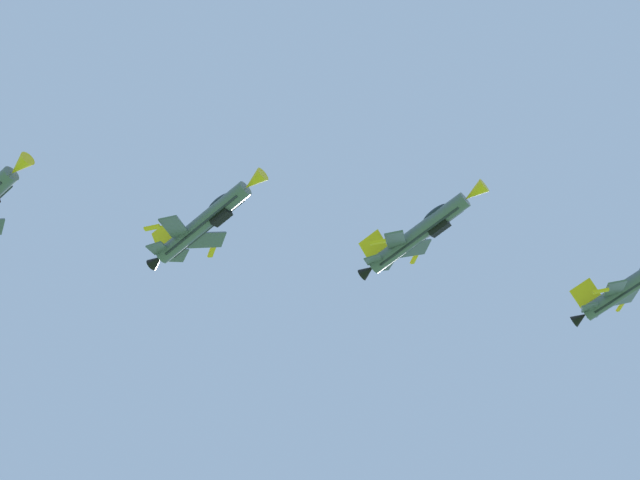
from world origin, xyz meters
name	(u,v)px	position (x,y,z in m)	size (l,w,h in m)	color
fighter_jet_lead	(636,281)	(47.84, 30.60, 80.91)	(9.66, 14.93, 6.49)	#4C5666
fighter_jet_left_wing	(421,232)	(24.24, 34.28, 80.92)	(9.50, 14.93, 6.89)	#4C5666
fighter_jet_right_wing	(205,221)	(3.45, 41.76, 80.79)	(9.77, 14.93, 6.17)	#4C5666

